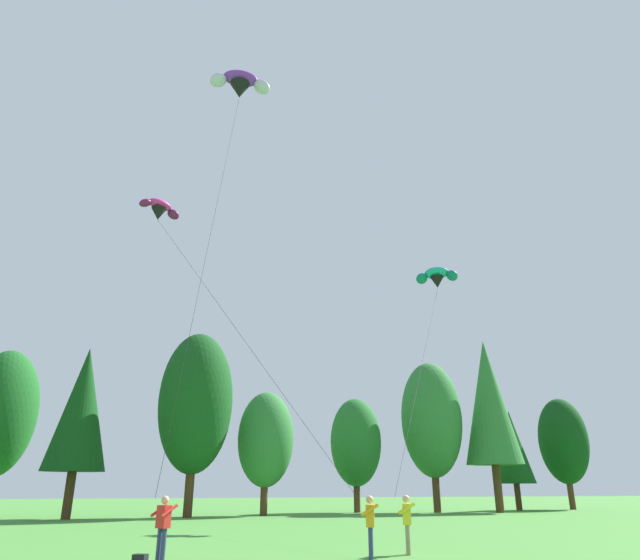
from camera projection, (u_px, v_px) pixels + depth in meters
The scene contains 15 objects.
treeline_tree_d at pixel (1, 412), 41.31m from camera, with size 4.97×4.97×11.75m.
treeline_tree_e at pixel (82, 408), 38.16m from camera, with size 4.06×4.06×11.18m.
treeline_tree_f at pixel (196, 402), 40.44m from camera, with size 5.24×5.24×12.75m.
treeline_tree_g at pixel (266, 439), 42.08m from camera, with size 4.18×4.18×8.82m.
treeline_tree_h at pixel (356, 442), 47.54m from camera, with size 4.28×4.28×9.17m.
treeline_tree_i at pixel (431, 419), 48.05m from camera, with size 5.12×5.12×12.28m.
treeline_tree_j at pixel (489, 401), 48.42m from camera, with size 4.74×4.74×14.25m.
treeline_tree_k at pixel (512, 447), 51.76m from camera, with size 3.51×3.51×8.69m.
treeline_tree_l at pixel (563, 441), 54.04m from camera, with size 4.54×4.54×10.16m.
kite_flyer_near at pixel (163, 522), 15.71m from camera, with size 0.75×0.76×1.69m.
kite_flyer_mid at pixel (370, 521), 16.18m from camera, with size 0.71×0.73×1.69m.
kite_flyer_far at pixel (407, 519), 17.26m from camera, with size 0.70×0.72×1.69m.
parafoil_kite_high_purple at pixel (240, 85), 32.48m from camera, with size 4.67×9.94×23.12m.
parafoil_kite_mid_magenta at pixel (159, 210), 29.44m from camera, with size 7.79×12.01×14.57m.
parafoil_kite_far_teal at pixel (437, 277), 37.22m from camera, with size 11.28×14.89×14.13m.
Camera 1 is at (-5.30, -0.11, 1.90)m, focal length 31.48 mm.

